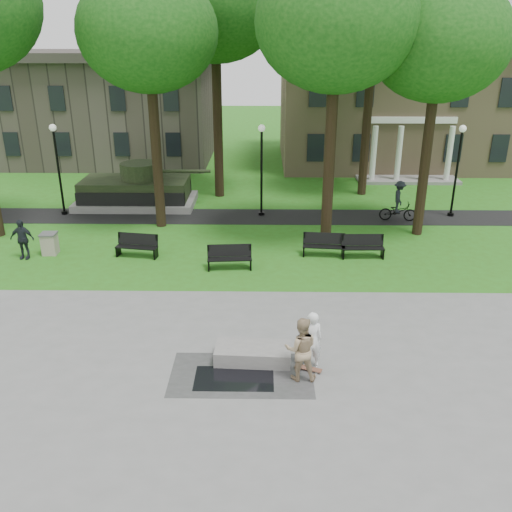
{
  "coord_description": "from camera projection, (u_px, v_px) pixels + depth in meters",
  "views": [
    {
      "loc": [
        0.62,
        -15.12,
        8.88
      ],
      "look_at": [
        0.35,
        3.13,
        1.4
      ],
      "focal_mm": 38.0,
      "sensor_mm": 36.0,
      "label": 1
    }
  ],
  "objects": [
    {
      "name": "park_bench_0",
      "position": [
        137.0,
        245.0,
        23.21
      ],
      "size": [
        1.85,
        0.81,
        1.0
      ],
      "rotation": [
        0.0,
        0.0,
        -0.16
      ],
      "color": "black",
      "rests_on": "ground"
    },
    {
      "name": "tree_3",
      "position": [
        440.0,
        42.0,
        22.78
      ],
      "size": [
        6.0,
        6.0,
        11.19
      ],
      "color": "black",
      "rests_on": "ground"
    },
    {
      "name": "plaza",
      "position": [
        236.0,
        441.0,
        12.73
      ],
      "size": [
        22.0,
        16.0,
        0.02
      ],
      "primitive_type": "cube",
      "color": "gray",
      "rests_on": "ground"
    },
    {
      "name": "tree_1",
      "position": [
        148.0,
        33.0,
        23.75
      ],
      "size": [
        6.2,
        6.2,
        11.63
      ],
      "color": "black",
      "rests_on": "ground"
    },
    {
      "name": "cyclist",
      "position": [
        398.0,
        205.0,
        27.58
      ],
      "size": [
        1.93,
        1.11,
        2.08
      ],
      "rotation": [
        0.0,
        0.0,
        1.46
      ],
      "color": "black",
      "rests_on": "ground"
    },
    {
      "name": "ground",
      "position": [
        244.0,
        333.0,
        17.36
      ],
      "size": [
        120.0,
        120.0,
        0.0
      ],
      "primitive_type": "plane",
      "color": "#2D6317",
      "rests_on": "ground"
    },
    {
      "name": "puddle",
      "position": [
        234.0,
        379.0,
        15.04
      ],
      "size": [
        2.2,
        1.2,
        0.0
      ],
      "primitive_type": "cube",
      "color": "black",
      "rests_on": "plaza"
    },
    {
      "name": "park_bench_1",
      "position": [
        230.0,
        257.0,
        21.98
      ],
      "size": [
        1.83,
        0.66,
        1.0
      ],
      "rotation": [
        0.0,
        0.0,
        0.08
      ],
      "color": "black",
      "rests_on": "ground"
    },
    {
      "name": "skateboarder",
      "position": [
        311.0,
        340.0,
        15.29
      ],
      "size": [
        0.7,
        0.53,
        1.75
      ],
      "primitive_type": "imported",
      "rotation": [
        0.0,
        0.0,
        3.33
      ],
      "color": "white",
      "rests_on": "plaza"
    },
    {
      "name": "building_right",
      "position": [
        392.0,
        101.0,
        39.63
      ],
      "size": [
        17.0,
        12.0,
        8.6
      ],
      "color": "#9E8460",
      "rests_on": "ground"
    },
    {
      "name": "park_bench_3",
      "position": [
        363.0,
        246.0,
        23.1
      ],
      "size": [
        1.81,
        0.57,
        1.0
      ],
      "rotation": [
        0.0,
        0.0,
        0.03
      ],
      "color": "black",
      "rests_on": "ground"
    },
    {
      "name": "friend_watching",
      "position": [
        301.0,
        349.0,
        14.72
      ],
      "size": [
        0.91,
        0.71,
        1.87
      ],
      "primitive_type": "imported",
      "rotation": [
        0.0,
        0.0,
        3.14
      ],
      "color": "tan",
      "rests_on": "plaza"
    },
    {
      "name": "footpath",
      "position": [
        252.0,
        217.0,
        28.46
      ],
      "size": [
        44.0,
        2.6,
        0.01
      ],
      "primitive_type": "cube",
      "color": "black",
      "rests_on": "ground"
    },
    {
      "name": "tree_4",
      "position": [
        215.0,
        3.0,
        28.26
      ],
      "size": [
        7.2,
        7.2,
        13.5
      ],
      "color": "black",
      "rests_on": "ground"
    },
    {
      "name": "pedestrian_walker",
      "position": [
        22.0,
        239.0,
        22.87
      ],
      "size": [
        1.04,
        0.47,
        1.74
      ],
      "primitive_type": "imported",
      "rotation": [
        0.0,
        0.0,
        -0.05
      ],
      "color": "#20252B",
      "rests_on": "ground"
    },
    {
      "name": "tree_5",
      "position": [
        375.0,
        19.0,
        28.88
      ],
      "size": [
        6.4,
        6.4,
        12.44
      ],
      "color": "black",
      "rests_on": "ground"
    },
    {
      "name": "concrete_block",
      "position": [
        253.0,
        354.0,
        15.81
      ],
      "size": [
        2.25,
        1.11,
        0.45
      ],
      "primitive_type": "cube",
      "rotation": [
        0.0,
        0.0,
        -0.05
      ],
      "color": "gray",
      "rests_on": "plaza"
    },
    {
      "name": "tree_2",
      "position": [
        337.0,
        23.0,
        21.65
      ],
      "size": [
        6.6,
        6.6,
        12.16
      ],
      "color": "black",
      "rests_on": "ground"
    },
    {
      "name": "park_bench_2",
      "position": [
        324.0,
        244.0,
        23.27
      ],
      "size": [
        1.83,
        0.69,
        1.0
      ],
      "rotation": [
        0.0,
        0.0,
        -0.1
      ],
      "color": "black",
      "rests_on": "ground"
    },
    {
      "name": "skateboard",
      "position": [
        308.0,
        369.0,
        15.41
      ],
      "size": [
        0.8,
        0.48,
        0.07
      ],
      "primitive_type": "cube",
      "rotation": [
        0.0,
        0.0,
        -0.38
      ],
      "color": "brown",
      "rests_on": "plaza"
    },
    {
      "name": "lamp_left",
      "position": [
        58.0,
        162.0,
        27.82
      ],
      "size": [
        0.36,
        0.36,
        4.73
      ],
      "color": "black",
      "rests_on": "ground"
    },
    {
      "name": "tank_monument",
      "position": [
        137.0,
        190.0,
        30.08
      ],
      "size": [
        7.45,
        3.4,
        2.4
      ],
      "color": "gray",
      "rests_on": "ground"
    },
    {
      "name": "building_left",
      "position": [
        110.0,
        110.0,
        40.67
      ],
      "size": [
        15.0,
        10.0,
        7.2
      ],
      "primitive_type": "cube",
      "color": "#4C443D",
      "rests_on": "ground"
    },
    {
      "name": "lamp_right",
      "position": [
        458.0,
        164.0,
        27.54
      ],
      "size": [
        0.36,
        0.36,
        4.73
      ],
      "color": "black",
      "rests_on": "ground"
    },
    {
      "name": "trash_bin",
      "position": [
        50.0,
        243.0,
        23.47
      ],
      "size": [
        0.68,
        0.68,
        0.96
      ],
      "rotation": [
        0.0,
        0.0,
        0.03
      ],
      "color": "#A29586",
      "rests_on": "ground"
    },
    {
      "name": "lamp_mid",
      "position": [
        262.0,
        163.0,
        27.68
      ],
      "size": [
        0.36,
        0.36,
        4.73
      ],
      "color": "black",
      "rests_on": "ground"
    }
  ]
}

